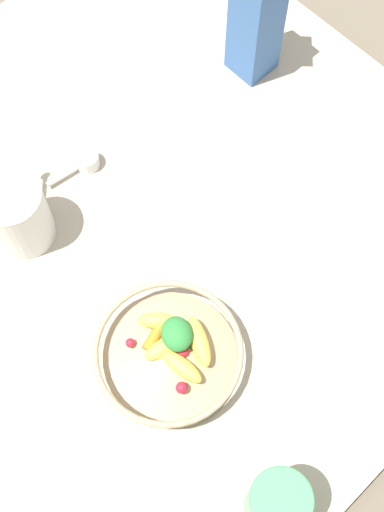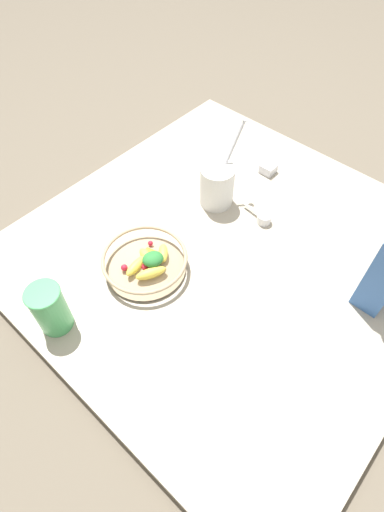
{
  "view_description": "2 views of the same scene",
  "coord_description": "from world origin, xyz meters",
  "px_view_note": "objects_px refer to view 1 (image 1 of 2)",
  "views": [
    {
      "loc": [
        0.44,
        -0.3,
        1.11
      ],
      "look_at": [
        0.12,
        0.0,
        0.1
      ],
      "focal_mm": 50.0,
      "sensor_mm": 36.0,
      "label": 1
    },
    {
      "loc": [
        0.59,
        0.38,
        0.91
      ],
      "look_at": [
        0.13,
        -0.03,
        0.11
      ],
      "focal_mm": 28.0,
      "sensor_mm": 36.0,
      "label": 2
    }
  ],
  "objects_px": {
    "fruit_bowl": "(169,353)",
    "yogurt_tub": "(16,213)",
    "milk_carton": "(257,13)",
    "drinking_cup": "(276,504)"
  },
  "relations": [
    {
      "from": "yogurt_tub",
      "to": "drinking_cup",
      "type": "height_order",
      "value": "yogurt_tub"
    },
    {
      "from": "yogurt_tub",
      "to": "drinking_cup",
      "type": "xyz_separation_m",
      "value": [
        0.58,
        -0.02,
        -0.0
      ]
    },
    {
      "from": "fruit_bowl",
      "to": "drinking_cup",
      "type": "height_order",
      "value": "drinking_cup"
    },
    {
      "from": "yogurt_tub",
      "to": "drinking_cup",
      "type": "distance_m",
      "value": 0.58
    },
    {
      "from": "fruit_bowl",
      "to": "milk_carton",
      "type": "bearing_deg",
      "value": 122.13
    },
    {
      "from": "fruit_bowl",
      "to": "drinking_cup",
      "type": "xyz_separation_m",
      "value": [
        0.26,
        -0.04,
        0.04
      ]
    },
    {
      "from": "fruit_bowl",
      "to": "yogurt_tub",
      "type": "relative_size",
      "value": 0.92
    },
    {
      "from": "fruit_bowl",
      "to": "milk_carton",
      "type": "relative_size",
      "value": 0.83
    },
    {
      "from": "milk_carton",
      "to": "yogurt_tub",
      "type": "bearing_deg",
      "value": -91.75
    },
    {
      "from": "drinking_cup",
      "to": "fruit_bowl",
      "type": "bearing_deg",
      "value": 170.48
    }
  ]
}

